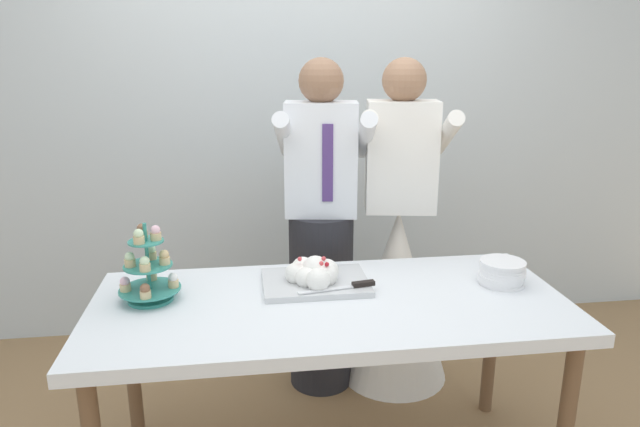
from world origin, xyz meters
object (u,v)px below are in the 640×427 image
object	(u,v)px
main_cake_tray	(315,275)
person_bride	(397,273)
plate_stack	(502,272)
person_groom	(321,247)
cupcake_stand	(148,271)
dessert_table	(330,318)

from	to	relation	value
main_cake_tray	person_bride	bearing A→B (deg)	48.03
plate_stack	person_groom	size ratio (longest dim) A/B	0.11
cupcake_stand	plate_stack	world-z (taller)	cupcake_stand
main_cake_tray	plate_stack	bearing A→B (deg)	-6.31
dessert_table	cupcake_stand	distance (m)	0.71
dessert_table	person_bride	size ratio (longest dim) A/B	1.08
cupcake_stand	plate_stack	bearing A→B (deg)	-1.24
plate_stack	person_bride	distance (m)	0.72
main_cake_tray	plate_stack	distance (m)	0.75
main_cake_tray	person_bride	xyz separation A→B (m)	(0.49, 0.55, -0.24)
person_bride	cupcake_stand	bearing A→B (deg)	-151.92
cupcake_stand	person_groom	distance (m)	0.95
dessert_table	main_cake_tray	distance (m)	0.19
dessert_table	plate_stack	bearing A→B (deg)	4.97
main_cake_tray	person_bride	size ratio (longest dim) A/B	0.26
person_groom	person_bride	size ratio (longest dim) A/B	1.00
cupcake_stand	person_groom	bearing A→B (deg)	38.79
dessert_table	person_groom	size ratio (longest dim) A/B	1.08
person_groom	main_cake_tray	bearing A→B (deg)	-100.45
cupcake_stand	person_bride	size ratio (longest dim) A/B	0.18
dessert_table	cupcake_stand	size ratio (longest dim) A/B	5.90
plate_stack	person_groom	world-z (taller)	person_groom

